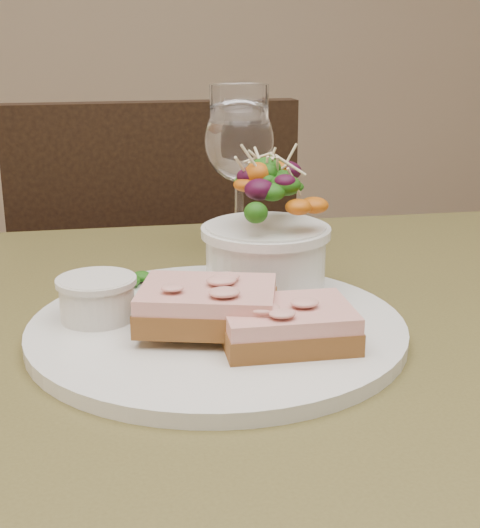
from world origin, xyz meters
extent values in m
cube|color=#4B4320|center=(0.00, 0.00, 0.73)|extent=(0.80, 0.80, 0.04)
cylinder|color=black|center=(0.34, 0.34, 0.35)|extent=(0.05, 0.05, 0.71)
cube|color=black|center=(-0.06, 0.71, 0.45)|extent=(0.43, 0.43, 0.04)
cube|color=black|center=(-0.06, 0.52, 0.68)|extent=(0.42, 0.05, 0.45)
cube|color=black|center=(-0.06, 0.71, 0.23)|extent=(0.37, 0.37, 0.45)
cylinder|color=silver|center=(-0.04, 0.02, 0.76)|extent=(0.31, 0.31, 0.01)
cube|color=#522A15|center=(0.01, -0.03, 0.77)|extent=(0.10, 0.08, 0.02)
cube|color=beige|center=(0.01, -0.03, 0.79)|extent=(0.10, 0.07, 0.01)
cube|color=#522A15|center=(-0.05, 0.00, 0.78)|extent=(0.12, 0.10, 0.02)
cube|color=beige|center=(-0.05, 0.00, 0.79)|extent=(0.12, 0.10, 0.01)
cylinder|color=silver|center=(-0.14, 0.05, 0.78)|extent=(0.06, 0.06, 0.04)
cylinder|color=olive|center=(-0.14, 0.05, 0.80)|extent=(0.05, 0.05, 0.01)
cylinder|color=silver|center=(0.02, 0.09, 0.79)|extent=(0.11, 0.11, 0.06)
ellipsoid|color=#13370A|center=(0.02, 0.09, 0.85)|extent=(0.10, 0.10, 0.06)
ellipsoid|color=#13370A|center=(-0.11, 0.12, 0.77)|extent=(0.04, 0.04, 0.01)
sphere|color=#970F08|center=(-0.12, 0.11, 0.77)|extent=(0.02, 0.02, 0.02)
cylinder|color=white|center=(0.02, 0.25, 0.75)|extent=(0.07, 0.07, 0.00)
cylinder|color=white|center=(0.02, 0.25, 0.80)|extent=(0.01, 0.01, 0.09)
ellipsoid|color=white|center=(0.02, 0.25, 0.88)|extent=(0.08, 0.08, 0.09)
camera|label=1|loc=(-0.12, -0.54, 0.99)|focal=50.00mm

